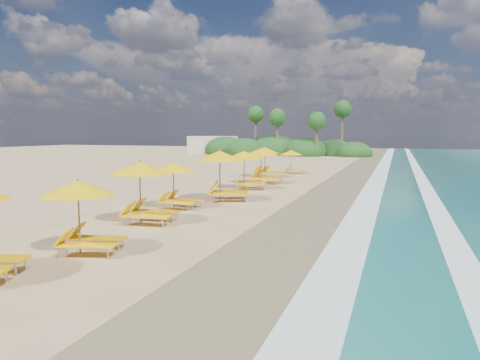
% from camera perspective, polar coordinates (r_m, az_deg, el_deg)
% --- Properties ---
extents(ground, '(160.00, 160.00, 0.00)m').
position_cam_1_polar(ground, '(20.41, -0.00, -3.35)').
color(ground, tan).
rests_on(ground, ground).
extents(wet_sand, '(4.00, 160.00, 0.01)m').
position_cam_1_polar(wet_sand, '(19.44, 11.19, -3.93)').
color(wet_sand, '#877550').
rests_on(wet_sand, ground).
extents(surf_foam, '(4.00, 160.00, 0.01)m').
position_cam_1_polar(surf_foam, '(19.24, 19.19, -4.20)').
color(surf_foam, white).
rests_on(surf_foam, ground).
extents(station_2, '(2.63, 2.55, 2.10)m').
position_cam_1_polar(station_2, '(13.05, -19.51, -3.87)').
color(station_2, olive).
rests_on(station_2, ground).
extents(station_3, '(2.75, 2.61, 2.36)m').
position_cam_1_polar(station_3, '(16.70, -12.26, -1.03)').
color(station_3, olive).
rests_on(station_3, ground).
extents(station_4, '(2.27, 2.10, 2.09)m').
position_cam_1_polar(station_4, '(19.84, -8.21, -0.27)').
color(station_4, olive).
rests_on(station_4, ground).
extents(station_5, '(3.31, 3.26, 2.55)m').
position_cam_1_polar(station_5, '(21.82, -2.11, 1.05)').
color(station_5, olive).
rests_on(station_5, ground).
extents(station_6, '(2.93, 2.84, 2.35)m').
position_cam_1_polar(station_6, '(26.24, 0.94, 1.66)').
color(station_6, olive).
rests_on(station_6, ground).
extents(station_7, '(2.63, 2.43, 2.41)m').
position_cam_1_polar(station_7, '(29.18, 3.08, 2.17)').
color(station_7, olive).
rests_on(station_7, ground).
extents(station_8, '(3.03, 3.00, 2.33)m').
position_cam_1_polar(station_8, '(33.39, 3.47, 2.59)').
color(station_8, olive).
rests_on(station_8, ground).
extents(station_9, '(2.30, 2.17, 1.99)m').
position_cam_1_polar(station_9, '(36.46, 6.86, 2.57)').
color(station_9, olive).
rests_on(station_9, ground).
extents(treeline, '(25.80, 8.80, 9.74)m').
position_cam_1_polar(treeline, '(66.64, 5.21, 4.09)').
color(treeline, '#163D14').
rests_on(treeline, ground).
extents(beach_building, '(7.00, 5.00, 2.80)m').
position_cam_1_polar(beach_building, '(72.90, -3.53, 4.59)').
color(beach_building, beige).
rests_on(beach_building, ground).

